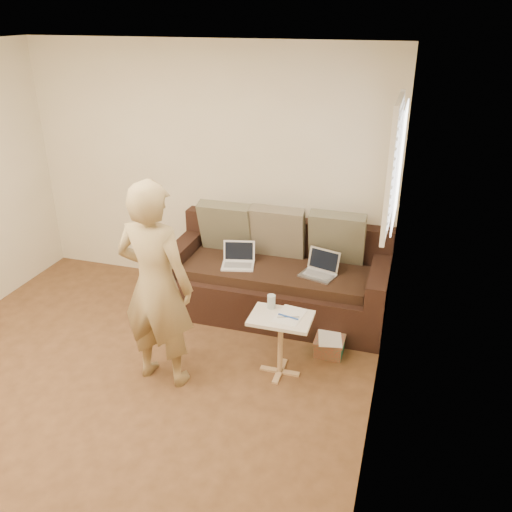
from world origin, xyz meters
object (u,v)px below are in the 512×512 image
sofa (276,274)px  striped_box (329,346)px  laptop_white (238,267)px  person (156,286)px  laptop_silver (317,276)px  drinking_glass (271,302)px  side_table (280,345)px

sofa → striped_box: (0.66, -0.59, -0.34)m
laptop_white → person: (-0.27, -1.20, 0.36)m
sofa → person: 1.54m
laptop_white → striped_box: size_ratio=1.20×
laptop_white → striped_box: bearing=-37.2°
laptop_silver → striped_box: bearing=-48.4°
laptop_silver → laptop_white: 0.80m
laptop_silver → drinking_glass: drinking_glass is taller
sofa → laptop_silver: bearing=-14.1°
drinking_glass → sofa: bearing=102.1°
sofa → side_table: size_ratio=3.93×
side_table → striped_box: 0.57m
laptop_silver → drinking_glass: size_ratio=2.69×
person → side_table: (0.94, 0.34, -0.60)m
person → laptop_white: bearing=-98.6°
laptop_white → person: size_ratio=0.18×
laptop_silver → person: 1.66m
person → drinking_glass: bearing=-146.8°
laptop_white → side_table: (0.66, -0.85, -0.24)m
laptop_white → side_table: laptop_white is taller
laptop_white → striped_box: 1.20m
sofa → striped_box: 0.95m
sofa → laptop_white: sofa is taller
laptop_white → person: person is taller
laptop_silver → side_table: laptop_silver is taller
sofa → person: size_ratio=1.26×
laptop_silver → side_table: size_ratio=0.58×
sofa → person: bearing=-115.4°
laptop_white → drinking_glass: drinking_glass is taller
laptop_silver → sofa: bearing=-177.6°
person → drinking_glass: (0.82, 0.45, -0.26)m
drinking_glass → striped_box: size_ratio=0.45×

